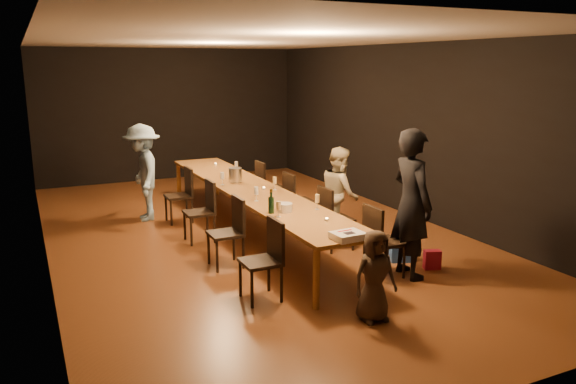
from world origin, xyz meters
name	(u,v)px	position (x,y,z in m)	size (l,w,h in m)	color
ground	(252,234)	(0.00, 0.00, 0.00)	(10.00, 10.00, 0.00)	#4C2913
room_shell	(250,102)	(0.00, 0.00, 2.08)	(6.04, 10.04, 3.02)	black
table	(251,191)	(0.00, 0.00, 0.70)	(0.90, 6.00, 0.75)	brown
chair_right_0	(385,241)	(0.85, -2.40, 0.47)	(0.42, 0.42, 0.93)	black
chair_right_1	(337,218)	(0.85, -1.20, 0.47)	(0.42, 0.42, 0.93)	black
chair_right_2	(299,200)	(0.85, 0.00, 0.47)	(0.42, 0.42, 0.93)	black
chair_right_3	(270,186)	(0.85, 1.20, 0.47)	(0.42, 0.42, 0.93)	black
chair_left_0	(260,261)	(-0.85, -2.40, 0.47)	(0.42, 0.42, 0.93)	black
chair_left_1	(225,233)	(-0.85, -1.20, 0.47)	(0.42, 0.42, 0.93)	black
chair_left_2	(199,212)	(-0.85, 0.00, 0.47)	(0.42, 0.42, 0.93)	black
chair_left_3	(178,195)	(-0.85, 1.20, 0.47)	(0.42, 0.42, 0.93)	black
woman_birthday	(412,204)	(1.15, -2.52, 0.94)	(0.69, 0.45, 1.89)	black
woman_tan	(340,193)	(1.15, -0.77, 0.71)	(0.69, 0.54, 1.43)	beige
man_blue	(143,173)	(-1.34, 1.60, 0.83)	(1.07, 0.62, 1.66)	#8DB6D9
child	(375,276)	(0.02, -3.40, 0.49)	(0.48, 0.31, 0.98)	#382B1F
gift_bag_red	(432,260)	(1.57, -2.47, 0.13)	(0.22, 0.12, 0.25)	#C71D44
gift_bag_blue	(400,249)	(1.37, -2.04, 0.17)	(0.27, 0.18, 0.34)	#254EA3
birthday_cake	(348,236)	(-0.01, -2.90, 0.79)	(0.36, 0.29, 0.08)	white
plate_stack	(285,208)	(-0.13, -1.52, 0.81)	(0.20, 0.20, 0.11)	silver
champagne_bottle	(271,201)	(-0.32, -1.52, 0.91)	(0.08, 0.08, 0.32)	black
ice_bucket	(235,175)	(-0.06, 0.54, 0.87)	(0.21, 0.21, 0.24)	silver
wineglass_0	(279,209)	(-0.32, -1.73, 0.85)	(0.06, 0.06, 0.21)	beige
wineglass_1	(317,202)	(0.30, -1.61, 0.85)	(0.06, 0.06, 0.21)	beige
wineglass_2	(256,194)	(-0.25, -0.82, 0.85)	(0.06, 0.06, 0.21)	silver
wineglass_3	(275,183)	(0.29, -0.27, 0.85)	(0.06, 0.06, 0.21)	beige
wineglass_4	(222,179)	(-0.32, 0.42, 0.85)	(0.06, 0.06, 0.21)	silver
wineglass_5	(236,167)	(0.23, 1.26, 0.85)	(0.06, 0.06, 0.21)	silver
tealight_near	(327,220)	(0.15, -2.15, 0.77)	(0.05, 0.05, 0.03)	#B2B7B2
tealight_mid	(264,188)	(0.15, -0.17, 0.77)	(0.05, 0.05, 0.03)	#B2B7B2
tealight_far	(216,164)	(0.15, 2.19, 0.77)	(0.05, 0.05, 0.03)	#B2B7B2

